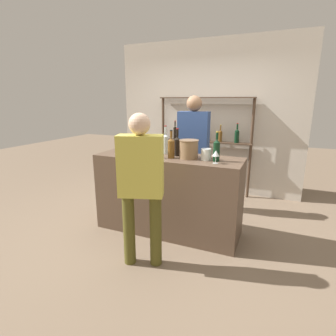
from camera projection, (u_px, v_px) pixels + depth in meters
name	position (u px, v px, depth m)	size (l,w,h in m)	color
ground_plane	(168.00, 230.00, 3.61)	(16.00, 16.00, 0.00)	#7A6651
bar_counter	(168.00, 194.00, 3.48)	(1.89, 0.62, 1.04)	brown
back_wall	(208.00, 118.00, 4.96)	(3.49, 0.12, 2.80)	beige
back_shelf	(205.00, 132.00, 4.86)	(1.74, 0.18, 1.78)	#4C3828
counter_bottle_0	(217.00, 150.00, 3.05)	(0.08, 0.08, 0.35)	black
counter_bottle_1	(171.00, 147.00, 3.22)	(0.08, 0.08, 0.35)	brown
counter_bottle_2	(142.00, 146.00, 3.25)	(0.07, 0.07, 0.36)	#0F1956
counter_bottle_3	(166.00, 143.00, 3.48)	(0.08, 0.08, 0.38)	silver
counter_bottle_4	(177.00, 145.00, 3.36)	(0.08, 0.08, 0.35)	black
wine_glass	(216.00, 154.00, 2.95)	(0.08, 0.08, 0.15)	silver
ice_bucket	(189.00, 149.00, 3.20)	(0.24, 0.24, 0.23)	#846647
cork_jar	(206.00, 154.00, 3.12)	(0.12, 0.12, 0.14)	silver
server_behind_counter	(193.00, 144.00, 4.10)	(0.48, 0.24, 1.80)	#121C33
customer_center	(141.00, 181.00, 2.64)	(0.49, 0.33, 1.62)	brown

